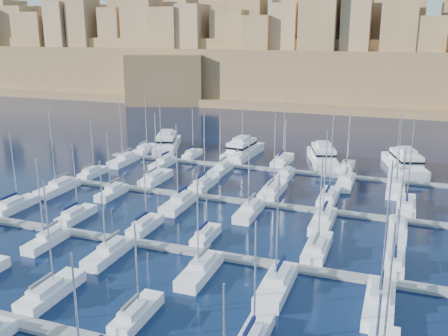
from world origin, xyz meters
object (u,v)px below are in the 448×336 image
at_px(motor_yacht_a, 167,143).
at_px(motor_yacht_b, 242,150).
at_px(sailboat_2, 51,292).
at_px(motor_yacht_c, 323,156).
at_px(motor_yacht_d, 405,162).

distance_m(motor_yacht_a, motor_yacht_b, 20.35).
relative_size(sailboat_2, motor_yacht_b, 0.85).
bearing_deg(sailboat_2, motor_yacht_c, 74.40).
xyz_separation_m(sailboat_2, motor_yacht_a, (-19.91, 70.25, 0.98)).
distance_m(sailboat_2, motor_yacht_c, 72.82).
height_order(motor_yacht_b, motor_yacht_d, same).
relative_size(motor_yacht_b, motor_yacht_c, 0.94).
height_order(sailboat_2, motor_yacht_a, sailboat_2).
distance_m(motor_yacht_a, motor_yacht_d, 57.21).
distance_m(motor_yacht_c, motor_yacht_d, 17.72).
xyz_separation_m(sailboat_2, motor_yacht_c, (19.58, 70.13, 0.98)).
distance_m(motor_yacht_a, motor_yacht_c, 39.49).
distance_m(sailboat_2, motor_yacht_a, 73.02).
distance_m(motor_yacht_b, motor_yacht_c, 19.15).
height_order(motor_yacht_a, motor_yacht_c, same).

